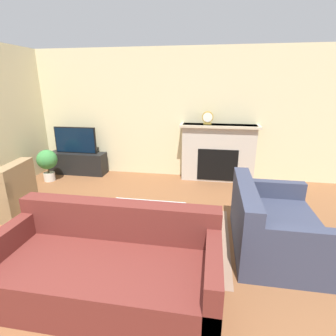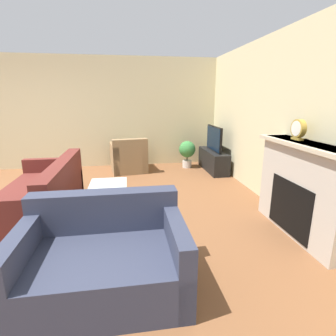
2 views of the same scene
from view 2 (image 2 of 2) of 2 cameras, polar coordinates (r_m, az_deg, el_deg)
wall_back at (r=4.72m, az=21.12°, el=9.66°), size 8.44×0.06×2.70m
wall_left at (r=6.85m, az=-8.14°, el=11.83°), size 0.06×7.40×2.70m
area_rug at (r=4.11m, az=-11.40°, el=-9.86°), size 2.20×1.76×0.00m
fireplace at (r=3.68m, az=27.38°, el=-3.91°), size 1.61×0.38×1.19m
tv_stand at (r=6.44m, az=9.81°, el=1.62°), size 1.29×0.38×0.49m
tv at (r=6.34m, az=10.00°, el=6.33°), size 0.96×0.06×0.58m
couch_sectional at (r=4.31m, az=-26.00°, el=-5.88°), size 2.12×0.98×0.82m
couch_loveseat at (r=2.58m, az=-13.72°, el=-18.87°), size 0.99×1.44×0.82m
armchair_by_window at (r=6.35m, az=-8.56°, el=1.97°), size 0.98×0.90×0.82m
coffee_table at (r=3.97m, az=-13.03°, el=-4.79°), size 1.00×0.56×0.44m
potted_plant at (r=6.61m, az=4.20°, el=3.73°), size 0.41×0.41×0.68m
mantel_clock at (r=3.74m, az=26.50°, el=7.57°), size 0.23×0.07×0.26m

